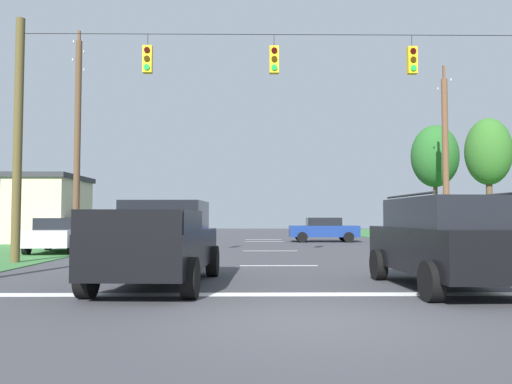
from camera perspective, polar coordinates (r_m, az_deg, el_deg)
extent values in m
plane|color=#3D3D42|center=(7.97, 6.20, -14.15)|extent=(120.00, 120.00, 0.00)
cube|color=white|center=(10.41, 4.53, -11.46)|extent=(15.12, 0.45, 0.01)
cube|color=white|center=(16.35, 2.61, -8.31)|extent=(2.50, 0.15, 0.01)
cube|color=white|center=(23.37, 1.61, -6.67)|extent=(2.50, 0.15, 0.01)
cube|color=white|center=(32.13, 0.99, -5.62)|extent=(2.50, 0.15, 0.01)
cube|color=white|center=(35.07, 0.85, -5.39)|extent=(2.50, 0.15, 0.01)
cylinder|color=brown|center=(19.17, -25.34, 5.41)|extent=(0.30, 0.30, 8.45)
cylinder|color=black|center=(18.40, 2.68, 17.37)|extent=(17.98, 0.02, 0.02)
cylinder|color=black|center=(18.64, -12.14, 16.47)|extent=(0.02, 0.02, 0.43)
cube|color=yellow|center=(18.42, -12.16, 14.44)|extent=(0.32, 0.24, 0.95)
cylinder|color=#310503|center=(18.38, -12.24, 15.45)|extent=(0.20, 0.04, 0.20)
cylinder|color=#352203|center=(18.29, -12.25, 14.56)|extent=(0.20, 0.04, 0.20)
cylinder|color=green|center=(18.21, -12.26, 13.66)|extent=(0.20, 0.04, 0.20)
cylinder|color=black|center=(18.32, 2.06, 16.76)|extent=(0.02, 0.02, 0.43)
cube|color=yellow|center=(18.10, 2.06, 14.70)|extent=(0.32, 0.24, 0.95)
cylinder|color=#310503|center=(18.06, 2.08, 15.73)|extent=(0.20, 0.04, 0.20)
cylinder|color=#352203|center=(17.96, 2.08, 14.82)|extent=(0.20, 0.04, 0.20)
cylinder|color=green|center=(17.87, 2.09, 13.91)|extent=(0.20, 0.04, 0.20)
cylinder|color=black|center=(19.15, 17.21, 16.00)|extent=(0.02, 0.02, 0.43)
cube|color=yellow|center=(18.94, 17.24, 14.03)|extent=(0.32, 0.24, 0.95)
cylinder|color=#310503|center=(18.90, 17.36, 15.00)|extent=(0.20, 0.04, 0.20)
cylinder|color=#352203|center=(18.81, 17.38, 14.13)|extent=(0.20, 0.04, 0.20)
cylinder|color=green|center=(18.73, 17.39, 13.25)|extent=(0.20, 0.04, 0.20)
cube|color=black|center=(11.79, -10.84, -6.39)|extent=(2.23, 5.48, 0.85)
cube|color=black|center=(12.40, -10.15, -2.63)|extent=(1.93, 1.98, 0.70)
cube|color=black|center=(10.72, -17.30, -3.19)|extent=(0.20, 2.38, 0.45)
cube|color=black|center=(10.26, -7.32, -3.32)|extent=(0.20, 2.38, 0.45)
cube|color=black|center=(9.20, -14.41, -3.31)|extent=(1.96, 0.18, 0.45)
cylinder|color=black|center=(13.84, -13.26, -7.59)|extent=(0.31, 0.81, 0.80)
cylinder|color=black|center=(13.46, -4.93, -7.79)|extent=(0.31, 0.81, 0.80)
cylinder|color=black|center=(10.35, -18.60, -9.16)|extent=(0.31, 0.81, 0.80)
cylinder|color=black|center=(9.84, -7.46, -9.62)|extent=(0.31, 0.81, 0.80)
cube|color=black|center=(11.79, 20.56, -6.11)|extent=(2.16, 4.88, 0.95)
cube|color=black|center=(11.63, 20.79, -2.21)|extent=(1.94, 3.28, 0.65)
cylinder|color=black|center=(11.32, 16.83, -0.37)|extent=(0.17, 2.72, 0.05)
cylinder|color=black|center=(12.01, 24.47, -0.37)|extent=(0.17, 2.72, 0.05)
cylinder|color=black|center=(13.02, 13.70, -7.98)|extent=(0.29, 0.77, 0.76)
cylinder|color=black|center=(13.71, 21.59, -7.60)|extent=(0.29, 0.77, 0.76)
cylinder|color=black|center=(9.96, 19.24, -9.52)|extent=(0.29, 0.77, 0.76)
cube|color=silver|center=(32.07, -20.54, -4.26)|extent=(2.19, 4.45, 0.70)
cube|color=black|center=(32.06, -20.52, -3.18)|extent=(1.80, 2.24, 0.50)
cylinder|color=black|center=(30.42, -20.15, -5.01)|extent=(0.28, 0.66, 0.64)
cylinder|color=black|center=(31.21, -23.16, -4.89)|extent=(0.28, 0.66, 0.64)
cylinder|color=black|center=(33.01, -18.08, -4.86)|extent=(0.28, 0.66, 0.64)
cylinder|color=black|center=(33.75, -20.92, -4.76)|extent=(0.28, 0.66, 0.64)
cube|color=silver|center=(23.76, -21.34, -4.80)|extent=(2.16, 4.44, 0.70)
cube|color=black|center=(23.74, -21.31, -3.36)|extent=(1.79, 2.23, 0.50)
cylinder|color=black|center=(22.17, -20.11, -5.88)|extent=(0.27, 0.66, 0.64)
cylinder|color=black|center=(22.69, -24.53, -5.73)|extent=(0.27, 0.66, 0.64)
cylinder|color=black|center=(24.92, -18.46, -5.56)|extent=(0.27, 0.66, 0.64)
cylinder|color=black|center=(25.39, -22.44, -5.43)|extent=(0.27, 0.66, 0.64)
cube|color=navy|center=(32.08, 7.65, -4.41)|extent=(4.33, 1.87, 0.70)
cube|color=black|center=(32.07, 7.65, -3.34)|extent=(2.13, 1.65, 0.50)
cylinder|color=black|center=(31.05, 5.26, -5.12)|extent=(0.64, 0.23, 0.64)
cylinder|color=black|center=(32.84, 4.99, -5.00)|extent=(0.64, 0.23, 0.64)
cylinder|color=black|center=(31.42, 10.45, -5.06)|extent=(0.64, 0.23, 0.64)
cylinder|color=black|center=(33.20, 9.90, -4.94)|extent=(0.64, 0.23, 0.64)
cylinder|color=brown|center=(28.23, 20.66, 3.16)|extent=(0.32, 0.32, 8.85)
cube|color=brown|center=(28.92, 20.52, 11.11)|extent=(0.12, 0.12, 2.25)
cylinder|color=#B2B7BC|center=(29.76, 19.88, 10.94)|extent=(0.08, 0.08, 0.12)
cylinder|color=#B2B7BC|center=(28.14, 21.19, 11.77)|extent=(0.08, 0.08, 0.12)
cylinder|color=brown|center=(26.01, -19.57, 5.11)|extent=(0.31, 0.31, 10.17)
cube|color=brown|center=(27.04, -19.40, 15.00)|extent=(0.12, 0.12, 1.83)
cylinder|color=#B2B7BC|center=(27.74, -18.89, 14.79)|extent=(0.08, 0.08, 0.12)
cylinder|color=#B2B7BC|center=(26.42, -19.92, 15.71)|extent=(0.08, 0.08, 0.12)
cube|color=brown|center=(26.78, -19.43, 13.16)|extent=(0.12, 0.12, 2.02)
cylinder|color=#B2B7BC|center=(27.55, -18.87, 12.96)|extent=(0.08, 0.08, 0.12)
cylinder|color=#B2B7BC|center=(26.08, -20.01, 13.88)|extent=(0.08, 0.08, 0.12)
cylinder|color=brown|center=(31.56, 24.92, -1.56)|extent=(0.35, 0.35, 4.25)
ellipsoid|color=#316925|center=(31.78, 24.80, 4.18)|extent=(2.57, 2.57, 3.83)
cylinder|color=brown|center=(34.18, 19.67, -1.63)|extent=(0.27, 0.27, 4.37)
ellipsoid|color=#276326|center=(34.40, 19.58, 3.84)|extent=(2.99, 2.99, 3.99)
cube|color=#2D2D33|center=(35.10, -26.98, 1.42)|extent=(10.05, 5.94, 0.30)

